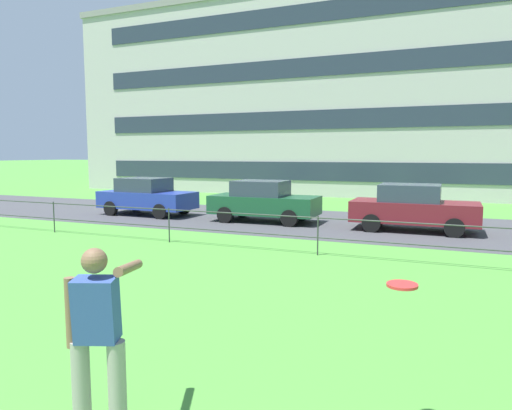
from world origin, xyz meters
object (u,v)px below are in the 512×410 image
at_px(car_dark_green_far_left, 264,201).
at_px(apartment_building_background, 330,103).
at_px(person_thrower, 98,338).
at_px(car_blue_far_right, 147,196).
at_px(frisbee, 402,285).
at_px(car_maroon_right, 413,207).

height_order(car_dark_green_far_left, apartment_building_background, apartment_building_background).
xyz_separation_m(person_thrower, car_blue_far_right, (-8.87, 12.87, -0.17)).
distance_m(person_thrower, frisbee, 2.70).
bearing_deg(apartment_building_background, person_thrower, -79.56).
xyz_separation_m(frisbee, car_maroon_right, (-0.78, 11.85, -0.62)).
relative_size(car_dark_green_far_left, apartment_building_background, 0.12).
bearing_deg(person_thrower, car_blue_far_right, 124.58).
height_order(person_thrower, car_blue_far_right, person_thrower).
bearing_deg(car_dark_green_far_left, person_thrower, -74.21).
bearing_deg(frisbee, car_dark_green_far_left, 117.19).
xyz_separation_m(person_thrower, car_maroon_right, (1.65, 12.95, -0.17)).
bearing_deg(apartment_building_background, car_blue_far_right, -100.10).
distance_m(car_dark_green_far_left, car_maroon_right, 5.31).
distance_m(car_blue_far_right, car_maroon_right, 10.52).
distance_m(car_blue_far_right, apartment_building_background, 19.02).
height_order(person_thrower, apartment_building_background, apartment_building_background).
xyz_separation_m(frisbee, car_blue_far_right, (-11.30, 11.77, -0.62)).
xyz_separation_m(car_blue_far_right, car_maroon_right, (10.52, 0.07, 0.00)).
bearing_deg(frisbee, person_thrower, -155.63).
bearing_deg(car_blue_far_right, apartment_building_background, 79.90).
xyz_separation_m(frisbee, car_dark_green_far_left, (-6.09, 11.86, -0.62)).
bearing_deg(car_dark_green_far_left, car_maroon_right, -0.15).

